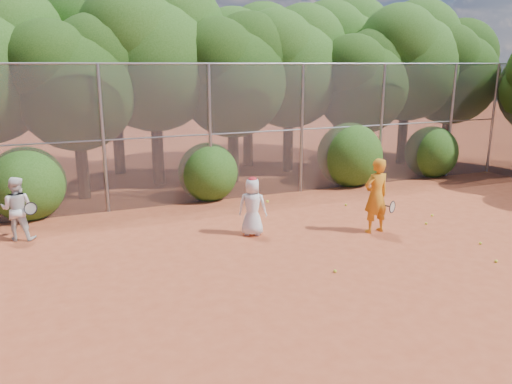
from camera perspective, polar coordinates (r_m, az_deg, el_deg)
name	(u,v)px	position (r m, az deg, el deg)	size (l,w,h in m)	color
ground	(350,269)	(10.29, 10.64, -8.64)	(80.00, 80.00, 0.00)	#A44225
fence_back	(238,131)	(14.93, -2.02, 6.97)	(20.05, 0.09, 4.03)	gray
tree_2	(76,78)	(15.74, -19.85, 12.13)	(3.99, 3.47, 5.47)	black
tree_3	(154,51)	(17.06, -11.54, 15.52)	(4.89, 4.26, 6.70)	black
tree_4	(233,71)	(17.14, -2.60, 13.65)	(4.19, 3.64, 5.73)	black
tree_5	(290,62)	(18.86, 3.94, 14.58)	(4.51, 3.92, 6.17)	black
tree_6	(363,78)	(19.26, 12.10, 12.57)	(3.86, 3.36, 5.29)	black
tree_7	(409,56)	(21.24, 17.06, 14.61)	(4.77, 4.14, 6.53)	black
tree_8	(453,68)	(22.32, 21.55, 13.02)	(4.25, 3.70, 5.82)	black
tree_10	(114,45)	(19.08, -15.97, 15.82)	(5.15, 4.48, 7.06)	black
tree_11	(249,59)	(19.92, -0.83, 14.93)	(4.64, 4.03, 6.35)	black
tree_12	(341,51)	(22.50, 9.70, 15.57)	(5.02, 4.37, 6.88)	black
bush_0	(26,181)	(14.51, -24.75, 1.20)	(2.00, 2.00, 2.00)	#224A12
bush_1	(208,169)	(15.13, -5.51, 2.58)	(1.80, 1.80, 1.80)	#224A12
bush_2	(350,152)	(17.19, 10.66, 4.51)	(2.20, 2.20, 2.20)	#224A12
bush_3	(431,150)	(19.33, 19.42, 4.57)	(1.90, 1.90, 1.90)	#224A12
player_yellow	(376,196)	(12.32, 13.56, -0.43)	(0.83, 0.51, 1.83)	orange
player_teen	(253,206)	(11.85, -0.40, -1.64)	(0.82, 0.73, 1.42)	white
player_white	(17,209)	(12.76, -25.65, -1.73)	(0.90, 0.80, 1.50)	silver
ball_0	(480,243)	(12.49, 24.26, -5.36)	(0.07, 0.07, 0.07)	#CAD526
ball_1	(432,215)	(14.26, 19.49, -2.53)	(0.07, 0.07, 0.07)	#CAD526
ball_2	(496,261)	(11.52, 25.74, -7.14)	(0.07, 0.07, 0.07)	#CAD526
ball_4	(335,271)	(10.06, 9.03, -8.92)	(0.07, 0.07, 0.07)	#CAD526
ball_5	(346,205)	(14.66, 10.24, -1.46)	(0.07, 0.07, 0.07)	#CAD526
ball_6	(426,223)	(13.49, 18.87, -3.42)	(0.07, 0.07, 0.07)	#CAD526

